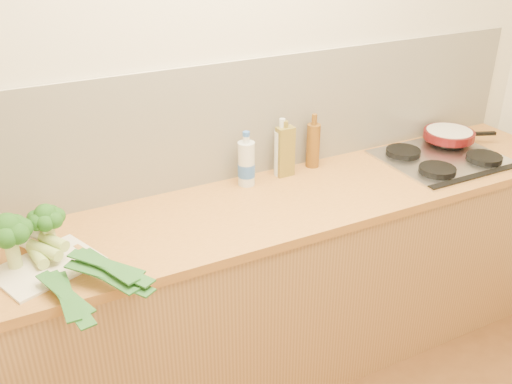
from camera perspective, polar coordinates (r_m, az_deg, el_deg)
room_shell at (r=2.53m, az=-2.69°, el=6.95°), size 3.50×3.50×3.50m
counter at (r=2.64m, az=0.33°, el=-9.85°), size 3.20×0.62×0.90m
gas_hob at (r=2.96m, az=18.24°, el=3.32°), size 0.58×0.50×0.04m
chopping_board at (r=2.13m, az=-20.15°, el=-6.98°), size 0.40×0.35×0.01m
broccoli_left at (r=2.09m, az=-23.55°, el=-3.64°), size 0.16×0.16×0.21m
broccoli_right at (r=2.15m, az=-20.24°, el=-2.56°), size 0.13×0.13×0.18m
leek_front at (r=2.07m, az=-20.27°, el=-7.06°), size 0.16×0.63×0.04m
leek_mid at (r=2.08m, az=-19.00°, el=-6.12°), size 0.39×0.59×0.04m
leek_back at (r=2.08m, az=-18.07°, el=-5.41°), size 0.34×0.56×0.04m
skillet at (r=3.13m, az=18.78°, el=5.49°), size 0.36×0.26×0.04m
oil_tin at (r=2.61m, az=2.91°, el=4.10°), size 0.08×0.05×0.27m
glass_bottle at (r=2.62m, az=2.58°, el=4.02°), size 0.07×0.07×0.27m
amber_bottle at (r=2.72m, az=5.74°, el=4.74°), size 0.06×0.06×0.26m
water_bottle at (r=2.53m, az=-0.97°, el=2.75°), size 0.08×0.08×0.23m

